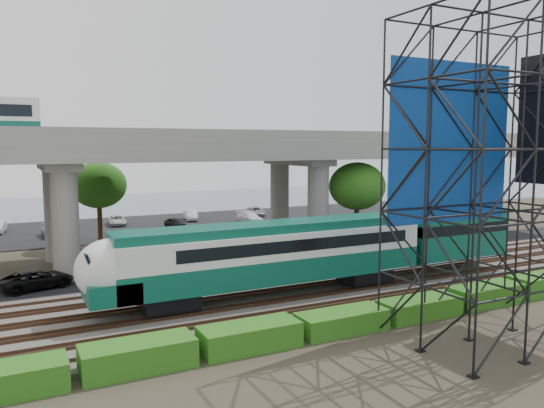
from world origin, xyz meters
TOP-DOWN VIEW (x-y plane):
  - ground at (0.00, 0.00)m, footprint 140.00×140.00m
  - ballast_bed at (0.00, 2.00)m, footprint 90.00×12.00m
  - service_road at (0.00, 10.50)m, footprint 90.00×5.00m
  - parking_lot at (0.00, 34.00)m, footprint 90.00×18.00m
  - harbor_water at (0.00, 56.00)m, footprint 140.00×40.00m
  - rail_tracks at (0.00, 2.00)m, footprint 90.00×9.52m
  - commuter_train at (2.69, 2.00)m, footprint 29.30×3.06m
  - overpass at (-1.25, 16.00)m, footprint 80.00×12.00m
  - scaffold_tower at (7.21, -7.98)m, footprint 9.36×6.36m
  - hedge_strip at (1.01, -4.30)m, footprint 34.60×1.80m
  - trees at (-4.67, 16.17)m, footprint 40.94×16.94m
  - suv at (-12.02, 10.73)m, footprint 4.83×3.21m
  - parked_cars at (0.36, 33.65)m, footprint 36.28×9.41m

SIDE VIEW (x-z plane):
  - ground at x=0.00m, z-range 0.00..0.00m
  - harbor_water at x=0.00m, z-range 0.00..0.03m
  - service_road at x=0.00m, z-range 0.00..0.08m
  - parking_lot at x=0.00m, z-range 0.00..0.08m
  - ballast_bed at x=0.00m, z-range 0.00..0.20m
  - rail_tracks at x=0.00m, z-range 0.20..0.36m
  - hedge_strip at x=1.01m, z-range -0.04..1.16m
  - parked_cars at x=0.36m, z-range 0.03..1.31m
  - suv at x=-12.02m, z-range 0.08..1.31m
  - commuter_train at x=2.69m, z-range 0.73..5.03m
  - trees at x=-4.67m, z-range 1.73..9.42m
  - scaffold_tower at x=7.21m, z-range -0.03..14.97m
  - overpass at x=-1.25m, z-range 2.01..14.41m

